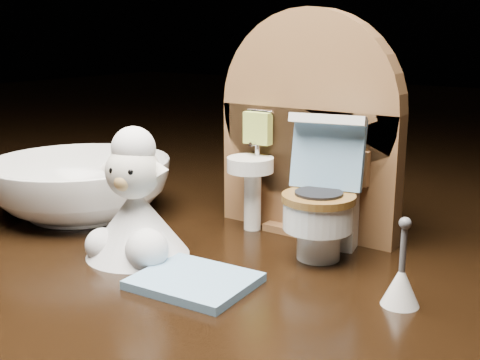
% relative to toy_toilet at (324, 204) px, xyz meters
% --- Properties ---
extents(backdrop_panel, '(0.13, 0.05, 0.15)m').
position_rel_toy_toilet_xyz_m(backdrop_panel, '(-0.03, 0.03, 0.03)').
color(backdrop_panel, brown).
rests_on(backdrop_panel, ground).
extents(toy_toilet, '(0.05, 0.06, 0.09)m').
position_rel_toy_toilet_xyz_m(toy_toilet, '(0.00, 0.00, 0.00)').
color(toy_toilet, white).
rests_on(toy_toilet, ground).
extents(bath_mat, '(0.07, 0.05, 0.00)m').
position_rel_toy_toilet_xyz_m(bath_mat, '(-0.04, -0.08, -0.03)').
color(bath_mat, '#73A3CA').
rests_on(bath_mat, ground).
extents(toilet_brush, '(0.02, 0.02, 0.05)m').
position_rel_toy_toilet_xyz_m(toilet_brush, '(0.07, -0.04, -0.02)').
color(toilet_brush, white).
rests_on(toilet_brush, ground).
extents(plush_lamb, '(0.06, 0.06, 0.08)m').
position_rel_toy_toilet_xyz_m(plush_lamb, '(-0.09, -0.07, -0.00)').
color(plush_lamb, white).
rests_on(plush_lamb, ground).
extents(ceramic_bowl, '(0.15, 0.15, 0.04)m').
position_rel_toy_toilet_xyz_m(ceramic_bowl, '(-0.19, -0.03, -0.01)').
color(ceramic_bowl, white).
rests_on(ceramic_bowl, ground).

